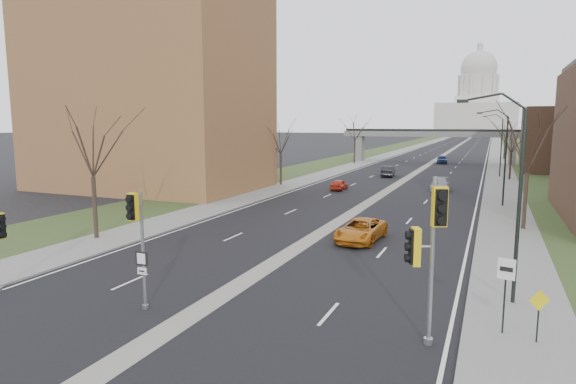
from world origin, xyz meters
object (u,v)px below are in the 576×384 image
Objects in this scene: car_left_far at (388,171)px; car_right_near at (361,230)px; speed_limit_sign at (506,282)px; signal_pole_median at (137,229)px; car_right_far at (442,159)px; car_left_near at (339,185)px; car_right_mid at (440,184)px; warning_sign at (539,308)px; signal_pole_right at (428,238)px.

car_left_far is 39.14m from car_right_near.
signal_pole_median is at bearing -154.64° from speed_limit_sign.
signal_pole_median is 53.81m from car_left_far.
car_right_far is at bearing -105.24° from car_left_far.
car_left_near is 0.79× the size of car_left_far.
car_left_near is at bearing 93.21° from signal_pole_median.
speed_limit_sign reaches higher than car_left_near.
car_left_far is (2.36, 16.14, 0.14)m from car_left_near.
car_right_near is (-8.24, 11.82, -1.30)m from speed_limit_sign.
car_left_near is at bearing -161.24° from car_right_mid.
car_left_near is at bearing 113.99° from car_right_near.
car_right_far is (4.88, 26.52, 0.04)m from car_left_far.
signal_pole_median is 14.96m from warning_sign.
warning_sign reaches higher than car_right_near.
signal_pole_right reaches higher than warning_sign.
car_left_far reaches higher than car_right_near.
car_right_near is (5.99, -38.68, -0.03)m from car_left_far.
car_right_far is at bearing 85.52° from signal_pole_median.
car_right_mid is at bearing 88.73° from car_right_near.
signal_pole_median is 0.84× the size of signal_pole_right.
car_right_mid is at bearing 78.24° from signal_pole_median.
car_left_near is (-3.14, 37.60, -2.81)m from signal_pole_median.
speed_limit_sign is (13.45, 3.24, -1.41)m from signal_pole_median.
signal_pole_median is 1.07× the size of car_right_far.
car_left_near is 16.32m from car_left_far.
car_right_far is (-6.87, 78.99, -3.02)m from signal_pole_right.
car_right_near is (-9.31, 12.16, -0.62)m from warning_sign.
speed_limit_sign is at bearing 100.91° from car_left_far.
car_left_far is 0.99× the size of car_right_far.
car_right_near is (5.22, 15.06, -2.71)m from signal_pole_median.
warning_sign is at bearing -82.36° from car_right_mid.
signal_pole_median is at bearing 92.12° from car_left_near.
warning_sign is 0.39× the size of car_right_mid.
signal_pole_median is 16.17m from car_right_near.
signal_pole_right is 15.27m from car_right_near.
car_left_far is (-15.29, 50.84, -0.58)m from warning_sign.
signal_pole_right is 1.63× the size of car_left_near.
car_right_near is at bearing 93.98° from car_left_far.
car_right_far is (-10.42, 77.35, -0.55)m from warning_sign.
signal_pole_median reaches higher than car_right_near.
car_left_far is 0.96× the size of car_right_mid.
car_right_mid is (10.65, 4.16, 0.08)m from car_left_near.
car_left_far is at bearing 102.45° from car_right_near.
speed_limit_sign is 0.77× the size of car_left_near.
speed_limit_sign reaches higher than car_right_far.
car_right_mid is at bearing 110.57° from speed_limit_sign.
car_right_mid reaches higher than car_left_near.
warning_sign reaches higher than car_left_near.
speed_limit_sign is 0.58× the size of car_right_mid.
car_right_mid is at bearing 71.41° from signal_pole_right.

